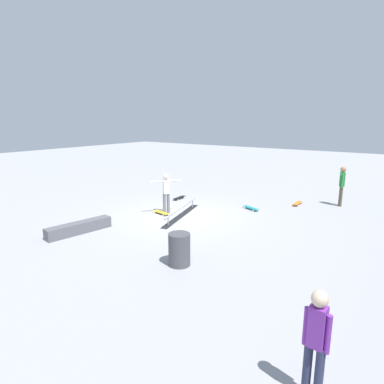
% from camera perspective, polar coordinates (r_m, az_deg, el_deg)
% --- Properties ---
extents(ground_plane, '(60.00, 60.00, 0.00)m').
position_cam_1_polar(ground_plane, '(12.64, -2.20, -4.19)').
color(ground_plane, '#9E9EA3').
extents(grind_rail, '(3.28, 1.12, 0.33)m').
position_cam_1_polar(grind_rail, '(12.65, -1.86, -3.50)').
color(grind_rail, black).
rests_on(grind_rail, ground_plane).
extents(skate_ledge, '(2.21, 0.73, 0.36)m').
position_cam_1_polar(skate_ledge, '(11.37, -19.03, -5.89)').
color(skate_ledge, '#595960').
rests_on(skate_ledge, ground_plane).
extents(skater_main, '(1.09, 0.78, 1.58)m').
position_cam_1_polar(skater_main, '(12.78, -4.52, 0.23)').
color(skater_main, slate).
rests_on(skater_main, ground_plane).
extents(skateboard_main, '(0.37, 0.82, 0.09)m').
position_cam_1_polar(skateboard_main, '(12.91, -5.43, -3.54)').
color(skateboard_main, yellow).
rests_on(skateboard_main, ground_plane).
extents(bystander_purple_shirt, '(0.22, 0.36, 1.58)m').
position_cam_1_polar(bystander_purple_shirt, '(4.88, 20.76, -22.86)').
color(bystander_purple_shirt, '#2D3351').
rests_on(bystander_purple_shirt, ground_plane).
extents(bystander_green_shirt, '(0.39, 0.25, 1.70)m').
position_cam_1_polar(bystander_green_shirt, '(15.25, 24.61, 1.29)').
color(bystander_green_shirt, brown).
rests_on(bystander_green_shirt, ground_plane).
extents(loose_skateboard_black, '(0.81, 0.29, 0.09)m').
position_cam_1_polar(loose_skateboard_black, '(15.24, -2.21, -0.97)').
color(loose_skateboard_black, black).
rests_on(loose_skateboard_black, ground_plane).
extents(loose_skateboard_orange, '(0.80, 0.27, 0.09)m').
position_cam_1_polar(loose_skateboard_orange, '(14.95, 17.88, -1.86)').
color(loose_skateboard_orange, orange).
rests_on(loose_skateboard_orange, ground_plane).
extents(loose_skateboard_teal, '(0.51, 0.81, 0.09)m').
position_cam_1_polar(loose_skateboard_teal, '(13.70, 10.21, -2.74)').
color(loose_skateboard_teal, teal).
rests_on(loose_skateboard_teal, ground_plane).
extents(trash_bin, '(0.56, 0.56, 0.84)m').
position_cam_1_polar(trash_bin, '(8.44, -2.22, -9.94)').
color(trash_bin, '#47474C').
rests_on(trash_bin, ground_plane).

